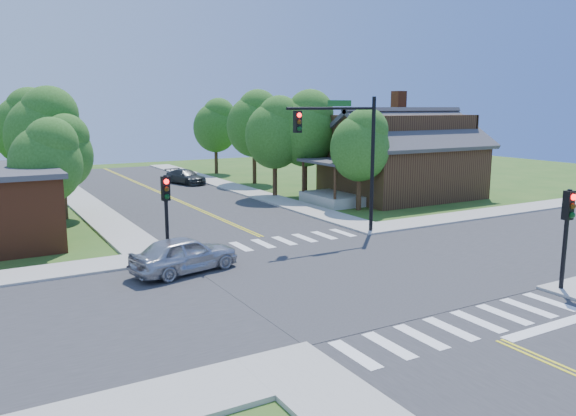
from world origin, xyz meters
TOP-DOWN VIEW (x-y plane):
  - ground at (0.00, 0.00)m, footprint 100.00×100.00m
  - road_ns at (0.00, 0.00)m, footprint 10.00×90.00m
  - road_ew at (0.00, 0.00)m, footprint 90.00×10.00m
  - intersection_patch at (0.00, 0.00)m, footprint 10.20×10.20m
  - sidewalk_ne at (15.82, 15.82)m, footprint 40.00×40.00m
  - crosswalk_north at (0.00, 6.20)m, footprint 8.85×2.00m
  - crosswalk_south at (0.00, -6.20)m, footprint 8.85×2.00m
  - centerline at (0.00, 0.00)m, footprint 0.30×90.00m
  - stop_bar at (2.50, -7.60)m, footprint 4.60×0.45m
  - signal_mast_ne at (3.91, 5.59)m, footprint 5.30×0.42m
  - signal_pole_se at (5.60, -5.62)m, footprint 0.34×0.42m
  - signal_pole_nw at (-5.60, 5.58)m, footprint 0.34×0.42m
  - house_ne at (15.11, 14.23)m, footprint 13.05×8.80m
  - tree_e_a at (9.22, 11.35)m, footprint 3.91×3.71m
  - tree_e_b at (9.08, 17.84)m, footprint 4.68×4.44m
  - tree_e_c at (9.04, 26.26)m, footprint 4.80×4.56m
  - tree_e_d at (9.01, 34.84)m, footprint 4.43×4.21m
  - tree_w_a at (-9.31, 13.32)m, footprint 3.64×3.46m
  - tree_w_b at (-8.55, 19.45)m, footprint 4.67×4.44m
  - tree_w_c at (-8.77, 27.96)m, footprint 4.76×4.52m
  - tree_w_d at (-8.78, 37.19)m, footprint 4.23×4.02m
  - tree_house at (6.98, 18.71)m, footprint 4.41×4.19m
  - tree_bldg at (-7.96, 17.72)m, footprint 3.71×3.52m
  - car_silver at (-5.58, 3.50)m, footprint 3.67×5.21m
  - car_dgrey at (3.50, 28.75)m, footprint 4.15×5.28m

SIDE VIEW (x-z plane):
  - ground at x=0.00m, z-range 0.00..0.00m
  - intersection_patch at x=0.00m, z-range -0.03..0.03m
  - stop_bar at x=2.50m, z-range -0.05..0.05m
  - road_ns at x=0.00m, z-range 0.00..0.04m
  - road_ew at x=0.00m, z-range 0.01..0.04m
  - crosswalk_north at x=0.00m, z-range 0.04..0.05m
  - crosswalk_south at x=0.00m, z-range 0.04..0.05m
  - centerline at x=0.00m, z-range 0.04..0.05m
  - sidewalk_ne at x=15.82m, z-range 0.00..0.14m
  - car_dgrey at x=3.50m, z-range 0.00..1.25m
  - car_silver at x=-5.58m, z-range 0.00..1.52m
  - signal_pole_se at x=5.60m, z-range 0.76..4.56m
  - signal_pole_nw at x=-5.60m, z-range 0.76..4.56m
  - house_ne at x=15.11m, z-range -0.23..6.88m
  - tree_w_a at x=-9.31m, z-range 0.96..7.14m
  - tree_bldg at x=-7.96m, z-range 0.97..7.27m
  - tree_e_a at x=9.22m, z-range 1.03..7.67m
  - tree_w_d at x=-8.78m, z-range 1.11..8.30m
  - signal_mast_ne at x=3.91m, z-range 1.25..8.45m
  - tree_house at x=6.98m, z-range 1.16..8.67m
  - tree_e_d at x=9.01m, z-range 1.17..8.70m
  - tree_w_b at x=-8.55m, z-range 1.23..9.17m
  - tree_e_b at x=9.08m, z-range 1.23..9.19m
  - tree_w_c at x=-8.77m, z-range 1.26..9.35m
  - tree_e_c at x=9.04m, z-range 1.27..9.43m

